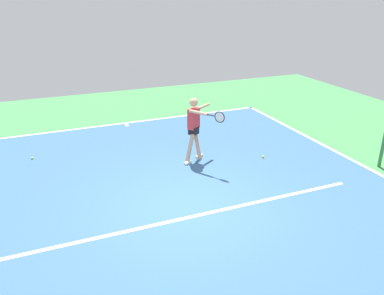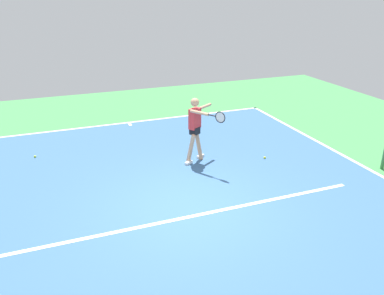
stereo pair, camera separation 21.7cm
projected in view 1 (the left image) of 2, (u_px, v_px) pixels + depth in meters
ground_plane at (190, 207)px, 8.45m from camera, size 21.64×21.64×0.00m
court_surface at (190, 207)px, 8.45m from camera, size 10.33×12.38×0.00m
court_line_baseline_near at (125, 123)px, 13.70m from camera, size 10.33×0.10×0.01m
court_line_sideline_left at (369, 169)px, 10.24m from camera, size 0.10×12.38×0.01m
court_line_service at (197, 216)px, 8.13m from camera, size 7.75×0.10×0.01m
court_line_centre_mark at (127, 125)px, 13.53m from camera, size 0.10×0.30×0.01m
net_post at (382, 148)px, 10.16m from camera, size 0.09×0.09×1.07m
tennis_player at (195, 125)px, 10.32m from camera, size 0.99×1.41×1.80m
tennis_ball_near_service_line at (32, 158)px, 10.80m from camera, size 0.07×0.07×0.07m
tennis_ball_far_corner at (263, 157)px, 10.88m from camera, size 0.07×0.07×0.07m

